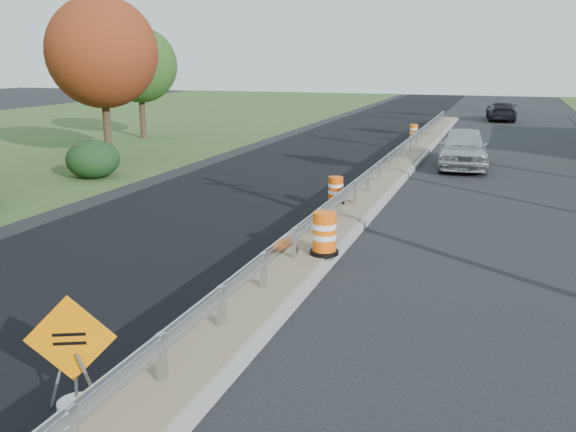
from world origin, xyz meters
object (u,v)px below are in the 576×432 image
(car_dark_far, at_px, (501,111))
(car_silver, at_px, (463,148))
(caution_sign, at_px, (74,382))
(barrel_median_near, at_px, (324,234))
(barrel_median_far, at_px, (414,132))
(barrel_median_mid, at_px, (336,191))

(car_dark_far, bearing_deg, car_silver, 82.37)
(caution_sign, height_order, car_silver, car_silver)
(barrel_median_near, relative_size, car_dark_far, 0.20)
(car_silver, height_order, car_dark_far, car_silver)
(caution_sign, height_order, barrel_median_near, caution_sign)
(caution_sign, xyz_separation_m, car_silver, (3.53, 22.05, 0.44))
(barrel_median_near, bearing_deg, caution_sign, -101.34)
(barrel_median_near, bearing_deg, car_silver, 82.02)
(caution_sign, distance_m, barrel_median_near, 7.38)
(caution_sign, xyz_separation_m, barrel_median_near, (1.45, 7.23, 0.28))
(caution_sign, height_order, barrel_median_far, caution_sign)
(barrel_median_near, distance_m, car_dark_far, 38.02)
(barrel_median_far, bearing_deg, car_silver, -67.40)
(barrel_median_near, height_order, barrel_median_far, barrel_median_near)
(caution_sign, distance_m, barrel_median_far, 29.69)
(barrel_median_near, relative_size, car_silver, 0.20)
(barrel_median_mid, relative_size, car_dark_far, 0.17)
(barrel_median_mid, bearing_deg, barrel_median_far, 90.00)
(barrel_median_mid, height_order, car_silver, car_silver)
(car_dark_far, bearing_deg, barrel_median_mid, 77.74)
(caution_sign, bearing_deg, car_silver, 56.91)
(car_silver, bearing_deg, barrel_median_far, 108.46)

